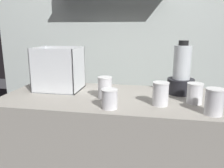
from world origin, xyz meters
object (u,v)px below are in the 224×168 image
object	(u,v)px
juice_cup_beet_middle	(160,95)
juice_cup_pomegranate_far_right	(214,103)
juice_cup_beet_right	(195,94)
carrot_display_bin	(59,77)
juice_cup_beet_left	(110,100)
juice_cup_pomegranate_far_left	(105,89)
blender_pitcher	(181,74)

from	to	relation	value
juice_cup_beet_middle	juice_cup_pomegranate_far_right	xyz separation A→B (m)	(0.26, -0.10, 0.00)
juice_cup_beet_right	juice_cup_pomegranate_far_right	xyz separation A→B (m)	(0.07, -0.17, 0.01)
carrot_display_bin	juice_cup_beet_right	world-z (taller)	carrot_display_bin
carrot_display_bin	juice_cup_beet_middle	distance (m)	0.73
juice_cup_beet_left	juice_cup_pomegranate_far_right	xyz separation A→B (m)	(0.53, 0.01, 0.01)
juice_cup_pomegranate_far_left	juice_cup_beet_middle	distance (m)	0.34
juice_cup_beet_right	juice_cup_beet_left	bearing A→B (deg)	-159.26
juice_cup_pomegranate_far_right	juice_cup_beet_left	bearing A→B (deg)	-179.41
juice_cup_pomegranate_far_right	blender_pitcher	bearing A→B (deg)	108.61
juice_cup_beet_right	juice_cup_pomegranate_far_right	distance (m)	0.18
blender_pitcher	juice_cup_beet_middle	xyz separation A→B (m)	(-0.14, -0.27, -0.07)
juice_cup_pomegranate_far_left	juice_cup_pomegranate_far_right	xyz separation A→B (m)	(0.60, -0.17, 0.00)
juice_cup_pomegranate_far_left	blender_pitcher	bearing A→B (deg)	22.77
juice_cup_beet_middle	juice_cup_pomegranate_far_right	world-z (taller)	juice_cup_pomegranate_far_right
juice_cup_pomegranate_far_left	juice_cup_beet_middle	bearing A→B (deg)	-12.22
juice_cup_pomegranate_far_right	juice_cup_beet_middle	bearing A→B (deg)	159.19
juice_cup_pomegranate_far_left	juice_cup_beet_middle	xyz separation A→B (m)	(0.33, -0.07, -0.00)
juice_cup_beet_left	juice_cup_beet_right	bearing A→B (deg)	20.74
juice_cup_pomegranate_far_right	juice_cup_pomegranate_far_left	bearing A→B (deg)	163.93
carrot_display_bin	juice_cup_pomegranate_far_left	size ratio (longest dim) A/B	2.23
carrot_display_bin	juice_cup_beet_middle	xyz separation A→B (m)	(0.69, -0.22, -0.04)
juice_cup_beet_middle	carrot_display_bin	bearing A→B (deg)	162.49
blender_pitcher	juice_cup_pomegranate_far_left	size ratio (longest dim) A/B	2.58
juice_cup_beet_middle	juice_cup_beet_left	bearing A→B (deg)	-158.91
blender_pitcher	juice_cup_pomegranate_far_left	world-z (taller)	blender_pitcher
juice_cup_beet_left	juice_cup_beet_right	size ratio (longest dim) A/B	0.90
juice_cup_beet_left	juice_cup_pomegranate_far_right	size ratio (longest dim) A/B	0.80
juice_cup_pomegranate_far_left	juice_cup_pomegranate_far_right	distance (m)	0.62
blender_pitcher	juice_cup_beet_left	distance (m)	0.56
blender_pitcher	juice_cup_beet_right	distance (m)	0.22
juice_cup_pomegranate_far_left	juice_cup_beet_right	xyz separation A→B (m)	(0.53, -0.00, -0.01)
juice_cup_beet_left	juice_cup_beet_right	world-z (taller)	juice_cup_beet_right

